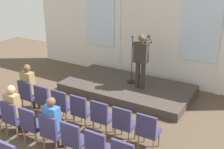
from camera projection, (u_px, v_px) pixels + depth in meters
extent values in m
cube|color=silver|center=(147.00, 20.00, 9.61)|extent=(9.11, 0.10, 4.22)
cube|color=silver|center=(100.00, 16.00, 10.41)|extent=(1.20, 0.04, 2.21)
cube|color=silver|center=(118.00, 17.00, 10.06)|extent=(0.20, 0.08, 4.22)
cube|color=silver|center=(201.00, 27.00, 8.72)|extent=(1.20, 0.04, 2.21)
cube|color=#3F3833|center=(127.00, 88.00, 9.25)|extent=(4.05, 2.12, 0.27)
cylinder|color=#332D28|center=(138.00, 75.00, 8.86)|extent=(0.14, 0.14, 0.83)
cylinder|color=#332D28|center=(143.00, 76.00, 8.77)|extent=(0.14, 0.14, 0.83)
cube|color=#332D28|center=(141.00, 53.00, 8.54)|extent=(0.42, 0.22, 0.62)
cube|color=#26663F|center=(143.00, 49.00, 8.61)|extent=(0.06, 0.01, 0.37)
sphere|color=brown|center=(142.00, 38.00, 8.39)|extent=(0.21, 0.21, 0.21)
cylinder|color=#332D28|center=(135.00, 48.00, 8.69)|extent=(0.09, 0.28, 0.45)
cylinder|color=#332D28|center=(148.00, 42.00, 8.46)|extent=(0.15, 0.36, 0.15)
cylinder|color=#332D28|center=(148.00, 40.00, 8.59)|extent=(0.11, 0.34, 0.15)
sphere|color=brown|center=(149.00, 37.00, 8.83)|extent=(0.10, 0.10, 0.10)
cylinder|color=black|center=(131.00, 82.00, 9.37)|extent=(0.28, 0.28, 0.03)
cylinder|color=black|center=(132.00, 60.00, 9.10)|extent=(0.02, 0.02, 1.45)
sphere|color=#262626|center=(133.00, 37.00, 8.81)|extent=(0.07, 0.07, 0.07)
cylinder|color=olive|center=(41.00, 103.00, 8.17)|extent=(0.04, 0.04, 0.40)
cylinder|color=olive|center=(31.00, 100.00, 8.33)|extent=(0.04, 0.04, 0.40)
cylinder|color=olive|center=(32.00, 108.00, 7.89)|extent=(0.04, 0.04, 0.40)
cylinder|color=olive|center=(23.00, 105.00, 8.06)|extent=(0.04, 0.04, 0.40)
cube|color=#383356|center=(31.00, 96.00, 8.02)|extent=(0.46, 0.44, 0.08)
cube|color=#383356|center=(25.00, 90.00, 7.77)|extent=(0.46, 0.06, 0.46)
cylinder|color=#2D2D33|center=(34.00, 100.00, 8.29)|extent=(0.10, 0.10, 0.44)
cylinder|color=#2D2D33|center=(39.00, 101.00, 8.21)|extent=(0.10, 0.10, 0.44)
cube|color=#2D2D33|center=(32.00, 93.00, 8.05)|extent=(0.34, 0.36, 0.12)
cube|color=#997F4C|center=(28.00, 83.00, 7.83)|extent=(0.36, 0.20, 0.61)
sphere|color=brown|center=(27.00, 68.00, 7.69)|extent=(0.20, 0.20, 0.20)
cylinder|color=olive|center=(57.00, 108.00, 7.89)|extent=(0.04, 0.04, 0.40)
cylinder|color=olive|center=(47.00, 105.00, 8.06)|extent=(0.04, 0.04, 0.40)
cylinder|color=olive|center=(49.00, 113.00, 7.61)|extent=(0.04, 0.04, 0.40)
cylinder|color=olive|center=(38.00, 110.00, 7.78)|extent=(0.04, 0.04, 0.40)
cube|color=#383356|center=(47.00, 101.00, 7.75)|extent=(0.46, 0.44, 0.08)
cube|color=#383356|center=(41.00, 94.00, 7.49)|extent=(0.46, 0.06, 0.46)
cylinder|color=olive|center=(74.00, 113.00, 7.61)|extent=(0.04, 0.04, 0.40)
cylinder|color=olive|center=(64.00, 110.00, 7.78)|extent=(0.04, 0.04, 0.40)
cylinder|color=olive|center=(66.00, 119.00, 7.34)|extent=(0.04, 0.04, 0.40)
cylinder|color=olive|center=(55.00, 115.00, 7.50)|extent=(0.04, 0.04, 0.40)
cube|color=#383356|center=(64.00, 106.00, 7.47)|extent=(0.46, 0.44, 0.08)
cube|color=#383356|center=(59.00, 100.00, 7.21)|extent=(0.46, 0.06, 0.46)
cylinder|color=olive|center=(93.00, 119.00, 7.33)|extent=(0.04, 0.04, 0.40)
cylinder|color=olive|center=(82.00, 115.00, 7.50)|extent=(0.04, 0.04, 0.40)
cylinder|color=olive|center=(85.00, 125.00, 7.06)|extent=(0.04, 0.04, 0.40)
cylinder|color=olive|center=(74.00, 121.00, 7.23)|extent=(0.04, 0.04, 0.40)
cube|color=#383356|center=(83.00, 112.00, 7.19)|extent=(0.46, 0.44, 0.08)
cube|color=#383356|center=(78.00, 105.00, 6.94)|extent=(0.46, 0.06, 0.46)
cylinder|color=olive|center=(113.00, 125.00, 7.05)|extent=(0.04, 0.04, 0.40)
cylinder|color=olive|center=(101.00, 121.00, 7.22)|extent=(0.04, 0.04, 0.40)
cylinder|color=olive|center=(106.00, 132.00, 6.78)|extent=(0.04, 0.04, 0.40)
cylinder|color=olive|center=(94.00, 128.00, 6.95)|extent=(0.04, 0.04, 0.40)
cube|color=#383356|center=(103.00, 118.00, 6.91)|extent=(0.46, 0.44, 0.08)
cube|color=#383356|center=(99.00, 111.00, 6.66)|extent=(0.46, 0.06, 0.46)
cylinder|color=olive|center=(135.00, 132.00, 6.77)|extent=(0.04, 0.04, 0.40)
cylinder|color=olive|center=(122.00, 128.00, 6.94)|extent=(0.04, 0.04, 0.40)
cylinder|color=olive|center=(129.00, 139.00, 6.50)|extent=(0.04, 0.04, 0.40)
cylinder|color=olive|center=(115.00, 135.00, 6.67)|extent=(0.04, 0.04, 0.40)
cube|color=#383356|center=(125.00, 124.00, 6.63)|extent=(0.46, 0.44, 0.08)
cube|color=#383356|center=(122.00, 118.00, 6.38)|extent=(0.46, 0.06, 0.46)
cylinder|color=olive|center=(159.00, 139.00, 6.50)|extent=(0.04, 0.04, 0.40)
cylinder|color=olive|center=(144.00, 135.00, 6.66)|extent=(0.04, 0.04, 0.40)
cylinder|color=olive|center=(153.00, 147.00, 6.22)|extent=(0.04, 0.04, 0.40)
cylinder|color=olive|center=(138.00, 142.00, 6.39)|extent=(0.04, 0.04, 0.40)
cube|color=#383356|center=(149.00, 132.00, 6.35)|extent=(0.46, 0.44, 0.08)
cube|color=#383356|center=(146.00, 125.00, 6.10)|extent=(0.46, 0.06, 0.46)
cylinder|color=olive|center=(11.00, 120.00, 7.29)|extent=(0.04, 0.04, 0.40)
cylinder|color=olive|center=(1.00, 116.00, 7.46)|extent=(0.04, 0.04, 0.40)
cylinder|color=olive|center=(0.00, 126.00, 7.02)|extent=(0.04, 0.04, 0.40)
cylinder|color=olive|center=(28.00, 126.00, 7.02)|extent=(0.04, 0.04, 0.40)
cylinder|color=olive|center=(18.00, 122.00, 7.18)|extent=(0.04, 0.04, 0.40)
cylinder|color=olive|center=(17.00, 133.00, 6.74)|extent=(0.04, 0.04, 0.40)
cylinder|color=olive|center=(7.00, 129.00, 6.91)|extent=(0.04, 0.04, 0.40)
cube|color=#383356|center=(16.00, 119.00, 6.87)|extent=(0.46, 0.44, 0.08)
cube|color=#383356|center=(8.00, 112.00, 6.62)|extent=(0.46, 0.06, 0.46)
cylinder|color=#2D2D33|center=(20.00, 122.00, 7.14)|extent=(0.10, 0.10, 0.44)
cylinder|color=#2D2D33|center=(26.00, 124.00, 7.06)|extent=(0.10, 0.10, 0.44)
cube|color=#2D2D33|center=(18.00, 115.00, 6.90)|extent=(0.34, 0.36, 0.12)
cube|color=#997F4C|center=(12.00, 105.00, 6.69)|extent=(0.36, 0.20, 0.55)
sphere|color=tan|center=(11.00, 89.00, 6.56)|extent=(0.20, 0.20, 0.20)
cylinder|color=olive|center=(46.00, 133.00, 6.74)|extent=(0.04, 0.04, 0.40)
cylinder|color=olive|center=(35.00, 129.00, 6.91)|extent=(0.04, 0.04, 0.40)
cylinder|color=olive|center=(36.00, 140.00, 6.47)|extent=(0.04, 0.04, 0.40)
cylinder|color=olive|center=(25.00, 136.00, 6.63)|extent=(0.04, 0.04, 0.40)
cube|color=#383356|center=(35.00, 125.00, 6.60)|extent=(0.46, 0.44, 0.08)
cube|color=#383356|center=(27.00, 119.00, 6.34)|extent=(0.46, 0.06, 0.46)
cylinder|color=olive|center=(66.00, 140.00, 6.46)|extent=(0.04, 0.04, 0.40)
cylinder|color=olive|center=(54.00, 136.00, 6.63)|extent=(0.04, 0.04, 0.40)
cylinder|color=olive|center=(57.00, 148.00, 6.19)|extent=(0.04, 0.04, 0.40)
cylinder|color=olive|center=(44.00, 143.00, 6.35)|extent=(0.04, 0.04, 0.40)
cube|color=#383356|center=(55.00, 133.00, 6.32)|extent=(0.46, 0.44, 0.08)
cube|color=#383356|center=(48.00, 126.00, 6.07)|extent=(0.46, 0.06, 0.46)
cylinder|color=#2D2D33|center=(57.00, 136.00, 6.59)|extent=(0.10, 0.10, 0.44)
cylinder|color=#2D2D33|center=(64.00, 138.00, 6.50)|extent=(0.10, 0.10, 0.44)
cube|color=#2D2D33|center=(56.00, 129.00, 6.34)|extent=(0.34, 0.36, 0.12)
cube|color=#3366A5|center=(52.00, 118.00, 6.13)|extent=(0.36, 0.20, 0.55)
sphere|color=brown|center=(51.00, 102.00, 6.01)|extent=(0.20, 0.20, 0.20)
cylinder|color=olive|center=(88.00, 148.00, 6.18)|extent=(0.04, 0.04, 0.40)
cylinder|color=olive|center=(75.00, 143.00, 6.35)|extent=(0.04, 0.04, 0.40)
cube|color=#383356|center=(76.00, 141.00, 6.04)|extent=(0.46, 0.44, 0.08)
cube|color=#383356|center=(70.00, 134.00, 5.79)|extent=(0.46, 0.06, 0.46)
cube|color=#383356|center=(100.00, 149.00, 5.76)|extent=(0.46, 0.44, 0.08)
cube|color=#383356|center=(95.00, 143.00, 5.51)|extent=(0.46, 0.06, 0.46)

